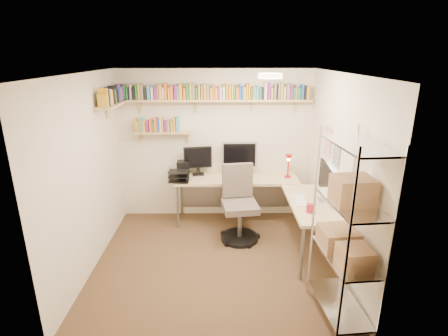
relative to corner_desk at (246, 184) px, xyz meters
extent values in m
plane|color=#47321E|center=(-0.50, -0.95, -0.77)|extent=(3.20, 3.20, 0.00)
cube|color=beige|center=(-0.50, 0.55, 0.48)|extent=(3.20, 0.04, 2.50)
cube|color=beige|center=(-2.10, -0.95, 0.48)|extent=(0.04, 3.00, 2.50)
cube|color=beige|center=(1.10, -0.95, 0.48)|extent=(0.04, 3.00, 2.50)
cube|color=beige|center=(-0.50, -2.45, 0.48)|extent=(3.20, 0.04, 2.50)
cube|color=white|center=(-0.50, -0.95, 1.73)|extent=(3.20, 3.00, 0.04)
cube|color=white|center=(1.09, -0.40, 0.78)|extent=(0.01, 0.30, 0.42)
cube|color=white|center=(1.09, -0.80, 0.73)|extent=(0.01, 0.28, 0.38)
cylinder|color=#FFEAC6|center=(0.20, -0.75, 1.69)|extent=(0.30, 0.30, 0.06)
cube|color=tan|center=(-0.50, 0.42, 1.25)|extent=(3.05, 0.25, 0.03)
cube|color=tan|center=(-1.97, 0.00, 1.25)|extent=(0.25, 1.00, 0.03)
cube|color=tan|center=(-1.35, 0.45, 0.73)|extent=(0.95, 0.20, 0.02)
cube|color=tan|center=(-1.70, 0.49, 1.18)|extent=(0.03, 0.20, 0.20)
cube|color=tan|center=(-0.80, 0.49, 1.18)|extent=(0.03, 0.20, 0.20)
cube|color=tan|center=(0.10, 0.49, 1.18)|extent=(0.03, 0.20, 0.20)
cube|color=tan|center=(0.80, 0.49, 1.18)|extent=(0.03, 0.20, 0.20)
cube|color=teal|center=(-1.96, 0.42, 1.37)|extent=(0.03, 0.15, 0.22)
cube|color=gold|center=(-1.93, 0.42, 1.36)|extent=(0.02, 0.15, 0.20)
cube|color=#287A37|center=(-1.89, 0.42, 1.38)|extent=(0.03, 0.15, 0.23)
cube|color=#287A37|center=(-1.85, 0.42, 1.35)|extent=(0.02, 0.13, 0.18)
cube|color=black|center=(-1.82, 0.42, 1.36)|extent=(0.03, 0.14, 0.19)
cube|color=beige|center=(-1.79, 0.42, 1.38)|extent=(0.03, 0.15, 0.22)
cube|color=black|center=(-1.75, 0.42, 1.36)|extent=(0.04, 0.14, 0.19)
cube|color=#287A37|center=(-1.71, 0.42, 1.37)|extent=(0.03, 0.14, 0.22)
cube|color=gold|center=(-1.66, 0.42, 1.38)|extent=(0.04, 0.14, 0.24)
cube|color=#806E5D|center=(-1.62, 0.42, 1.38)|extent=(0.04, 0.15, 0.24)
cube|color=black|center=(-1.57, 0.42, 1.35)|extent=(0.04, 0.14, 0.17)
cube|color=teal|center=(-1.52, 0.42, 1.37)|extent=(0.04, 0.13, 0.21)
cube|color=beige|center=(-1.47, 0.42, 1.36)|extent=(0.03, 0.13, 0.19)
cube|color=#802276|center=(-1.41, 0.42, 1.37)|extent=(0.04, 0.12, 0.21)
cube|color=#806E5D|center=(-1.38, 0.42, 1.37)|extent=(0.03, 0.13, 0.21)
cube|color=gold|center=(-1.33, 0.42, 1.38)|extent=(0.04, 0.14, 0.24)
cube|color=beige|center=(-1.29, 0.42, 1.36)|extent=(0.03, 0.12, 0.19)
cube|color=#DB591D|center=(-1.25, 0.42, 1.39)|extent=(0.04, 0.14, 0.25)
cube|color=gold|center=(-1.20, 0.42, 1.35)|extent=(0.03, 0.15, 0.18)
cube|color=#DB591D|center=(-1.16, 0.42, 1.37)|extent=(0.04, 0.14, 0.21)
cube|color=#802276|center=(-1.10, 0.42, 1.38)|extent=(0.04, 0.13, 0.23)
cube|color=teal|center=(-1.06, 0.42, 1.36)|extent=(0.02, 0.15, 0.20)
cube|color=orange|center=(-1.02, 0.42, 1.38)|extent=(0.04, 0.15, 0.24)
cube|color=#DB591D|center=(-0.96, 0.42, 1.35)|extent=(0.04, 0.15, 0.18)
cube|color=#287A37|center=(-0.91, 0.42, 1.38)|extent=(0.04, 0.14, 0.24)
cube|color=gold|center=(-0.86, 0.42, 1.39)|extent=(0.03, 0.14, 0.25)
cube|color=#806E5D|center=(-0.82, 0.42, 1.39)|extent=(0.03, 0.14, 0.25)
cube|color=#287A37|center=(-0.77, 0.42, 1.35)|extent=(0.03, 0.11, 0.18)
cube|color=gold|center=(-0.73, 0.42, 1.38)|extent=(0.03, 0.14, 0.23)
cube|color=#806E5D|center=(-0.69, 0.42, 1.37)|extent=(0.03, 0.11, 0.22)
cube|color=orange|center=(-0.64, 0.42, 1.38)|extent=(0.03, 0.13, 0.24)
cube|color=#806E5D|center=(-0.60, 0.42, 1.37)|extent=(0.04, 0.14, 0.21)
cube|color=orange|center=(-0.54, 0.42, 1.35)|extent=(0.04, 0.12, 0.17)
cube|color=#DB591D|center=(-0.50, 0.42, 1.37)|extent=(0.03, 0.12, 0.22)
cube|color=orange|center=(-0.47, 0.42, 1.35)|extent=(0.03, 0.12, 0.18)
cube|color=#802276|center=(-0.43, 0.42, 1.35)|extent=(0.03, 0.11, 0.18)
cube|color=beige|center=(-0.40, 0.42, 1.36)|extent=(0.03, 0.12, 0.20)
cube|color=beige|center=(-0.35, 0.42, 1.36)|extent=(0.04, 0.14, 0.20)
cube|color=orange|center=(-0.30, 0.42, 1.38)|extent=(0.03, 0.15, 0.23)
cube|color=orange|center=(-0.26, 0.42, 1.37)|extent=(0.03, 0.12, 0.22)
cube|color=gold|center=(-0.22, 0.42, 1.37)|extent=(0.03, 0.12, 0.22)
cube|color=#287A37|center=(-0.18, 0.42, 1.37)|extent=(0.02, 0.12, 0.21)
cube|color=#DB591D|center=(-0.14, 0.42, 1.36)|extent=(0.04, 0.12, 0.18)
cube|color=#2147AB|center=(-0.09, 0.42, 1.38)|extent=(0.03, 0.12, 0.24)
cube|color=#2147AB|center=(-0.06, 0.42, 1.36)|extent=(0.03, 0.12, 0.20)
cube|color=orange|center=(-0.02, 0.42, 1.36)|extent=(0.04, 0.11, 0.19)
cube|color=orange|center=(0.01, 0.42, 1.38)|extent=(0.02, 0.14, 0.23)
cube|color=orange|center=(0.05, 0.42, 1.39)|extent=(0.03, 0.12, 0.25)
cube|color=#287A37|center=(0.09, 0.42, 1.35)|extent=(0.03, 0.11, 0.18)
cube|color=#806E5D|center=(0.13, 0.42, 1.36)|extent=(0.04, 0.14, 0.19)
cube|color=teal|center=(0.17, 0.42, 1.37)|extent=(0.04, 0.12, 0.21)
cube|color=#287A37|center=(0.22, 0.42, 1.35)|extent=(0.03, 0.11, 0.18)
cube|color=black|center=(0.26, 0.42, 1.36)|extent=(0.03, 0.12, 0.18)
cube|color=beige|center=(0.30, 0.42, 1.39)|extent=(0.04, 0.14, 0.25)
cube|color=#802276|center=(0.36, 0.42, 1.39)|extent=(0.04, 0.13, 0.25)
cube|color=gold|center=(0.40, 0.42, 1.35)|extent=(0.03, 0.15, 0.18)
cube|color=#806E5D|center=(0.45, 0.42, 1.38)|extent=(0.03, 0.14, 0.23)
cube|color=black|center=(0.48, 0.42, 1.36)|extent=(0.02, 0.12, 0.20)
cube|color=#806E5D|center=(0.51, 0.42, 1.39)|extent=(0.03, 0.13, 0.24)
cube|color=gold|center=(0.56, 0.42, 1.39)|extent=(0.04, 0.12, 0.24)
cube|color=beige|center=(0.60, 0.42, 1.36)|extent=(0.03, 0.12, 0.19)
cube|color=#806E5D|center=(0.65, 0.42, 1.38)|extent=(0.04, 0.13, 0.24)
cube|color=#802276|center=(0.70, 0.42, 1.38)|extent=(0.04, 0.12, 0.23)
cube|color=#287A37|center=(0.75, 0.42, 1.36)|extent=(0.03, 0.12, 0.18)
cube|color=#806E5D|center=(0.78, 0.42, 1.36)|extent=(0.03, 0.13, 0.19)
cube|color=#287A37|center=(0.82, 0.42, 1.35)|extent=(0.04, 0.14, 0.17)
cube|color=#2147AB|center=(0.87, 0.42, 1.38)|extent=(0.04, 0.15, 0.22)
cube|color=black|center=(0.92, 0.42, 1.37)|extent=(0.03, 0.14, 0.22)
cube|color=gold|center=(0.96, 0.42, 1.36)|extent=(0.04, 0.12, 0.20)
cube|color=gold|center=(-1.97, -0.44, 1.35)|extent=(0.13, 0.04, 0.18)
cube|color=orange|center=(-1.97, -0.39, 1.39)|extent=(0.13, 0.03, 0.25)
cube|color=black|center=(-1.97, -0.36, 1.37)|extent=(0.15, 0.03, 0.22)
cube|color=teal|center=(-1.97, -0.31, 1.36)|extent=(0.11, 0.04, 0.19)
cube|color=beige|center=(-1.97, -0.26, 1.37)|extent=(0.14, 0.04, 0.22)
cube|color=orange|center=(-1.97, -0.22, 1.37)|extent=(0.14, 0.03, 0.22)
cube|color=orange|center=(-1.97, -0.17, 1.36)|extent=(0.12, 0.04, 0.20)
cube|color=black|center=(-1.97, -0.11, 1.38)|extent=(0.14, 0.04, 0.23)
cube|color=black|center=(-1.97, -0.08, 1.38)|extent=(0.14, 0.02, 0.23)
cube|color=#287A37|center=(-1.97, -0.04, 1.35)|extent=(0.13, 0.02, 0.18)
cube|color=gold|center=(-1.97, -0.01, 1.36)|extent=(0.11, 0.03, 0.18)
cube|color=black|center=(-1.97, 0.03, 1.38)|extent=(0.12, 0.04, 0.24)
cube|color=black|center=(-1.97, 0.08, 1.35)|extent=(0.13, 0.04, 0.18)
cube|color=#2147AB|center=(-1.97, 0.13, 1.38)|extent=(0.15, 0.03, 0.23)
cube|color=black|center=(-1.97, 0.17, 1.35)|extent=(0.12, 0.04, 0.18)
cube|color=#802276|center=(-1.97, 0.22, 1.37)|extent=(0.13, 0.04, 0.21)
cube|color=teal|center=(-1.97, 0.27, 1.36)|extent=(0.13, 0.04, 0.20)
cube|color=#802276|center=(-1.97, 0.32, 1.37)|extent=(0.14, 0.04, 0.21)
cube|color=gold|center=(-1.97, 0.37, 1.36)|extent=(0.13, 0.03, 0.19)
cube|color=#802276|center=(-1.97, 0.41, 1.38)|extent=(0.15, 0.04, 0.24)
cube|color=gold|center=(-1.76, 0.45, 0.85)|extent=(0.03, 0.12, 0.21)
cube|color=gold|center=(-1.73, 0.45, 0.83)|extent=(0.03, 0.11, 0.19)
cube|color=teal|center=(-1.68, 0.45, 0.85)|extent=(0.04, 0.13, 0.22)
cube|color=orange|center=(-1.63, 0.45, 0.83)|extent=(0.04, 0.13, 0.18)
cube|color=#802276|center=(-1.58, 0.45, 0.83)|extent=(0.04, 0.11, 0.18)
cube|color=#DB591D|center=(-1.53, 0.45, 0.84)|extent=(0.04, 0.13, 0.20)
cube|color=#287A37|center=(-1.49, 0.45, 0.83)|extent=(0.02, 0.13, 0.18)
cube|color=#DB591D|center=(-1.45, 0.45, 0.85)|extent=(0.04, 0.14, 0.23)
cube|color=#2147AB|center=(-1.41, 0.45, 0.84)|extent=(0.03, 0.12, 0.21)
cube|color=beige|center=(-1.37, 0.45, 0.86)|extent=(0.03, 0.13, 0.23)
cube|color=orange|center=(-1.33, 0.45, 0.86)|extent=(0.03, 0.14, 0.23)
cube|color=#802276|center=(-1.29, 0.45, 0.83)|extent=(0.04, 0.11, 0.18)
cube|color=#806E5D|center=(-1.24, 0.45, 0.83)|extent=(0.04, 0.15, 0.18)
cube|color=gold|center=(-1.19, 0.45, 0.83)|extent=(0.03, 0.15, 0.17)
cube|color=gold|center=(-1.14, 0.45, 0.86)|extent=(0.03, 0.12, 0.24)
cube|color=teal|center=(-1.10, 0.45, 0.86)|extent=(0.04, 0.14, 0.24)
cube|color=beige|center=(-0.15, 0.27, -0.01)|extent=(2.01, 0.63, 0.04)
cube|color=beige|center=(0.86, -0.76, -0.01)|extent=(0.63, 1.37, 0.04)
cylinder|color=gray|center=(-1.10, 0.00, -0.40)|extent=(0.04, 0.04, 0.74)
cylinder|color=gray|center=(-1.10, 0.53, -0.40)|extent=(0.04, 0.04, 0.74)
cylinder|color=gray|center=(1.12, 0.53, -0.40)|extent=(0.04, 0.04, 0.74)
cylinder|color=gray|center=(0.59, -1.39, -0.40)|extent=(0.04, 0.04, 0.74)
cylinder|color=gray|center=(1.12, -1.39, -0.40)|extent=(0.04, 0.04, 0.74)
cube|color=gray|center=(-0.15, 0.54, -0.35)|extent=(1.90, 0.02, 0.58)
cube|color=silver|center=(-0.09, 0.39, 0.36)|extent=(0.58, 0.03, 0.44)
cube|color=black|center=(-0.09, 0.37, 0.36)|extent=(0.52, 0.00, 0.38)
cube|color=black|center=(-0.78, 0.39, 0.32)|extent=(0.47, 0.03, 0.36)
cube|color=black|center=(1.01, -0.71, 0.34)|extent=(0.03, 0.61, 0.40)
cube|color=white|center=(0.98, -0.71, 0.34)|extent=(0.00, 0.55, 0.34)
cube|color=white|center=(-0.09, 0.08, 0.02)|extent=(0.44, 0.14, 0.02)
cube|color=white|center=(0.70, -0.71, 0.02)|extent=(0.14, 0.42, 0.02)
cylinder|color=#AE140E|center=(0.70, 0.27, 0.02)|extent=(0.11, 0.11, 0.02)
cylinder|color=#AE140E|center=(0.70, 0.27, 0.18)|extent=(0.03, 0.03, 0.30)
cone|color=#AE140E|center=(0.70, 0.27, 0.35)|extent=(0.13, 0.13, 0.10)
sphere|color=#FFBF72|center=(0.70, 0.27, 0.32)|extent=(0.06, 0.06, 0.06)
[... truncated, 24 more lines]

